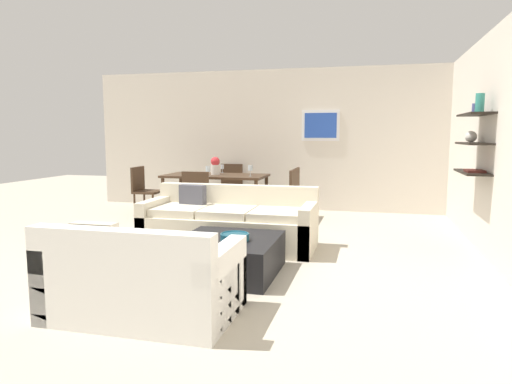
{
  "coord_description": "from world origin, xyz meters",
  "views": [
    {
      "loc": [
        1.67,
        -5.23,
        1.46
      ],
      "look_at": [
        0.28,
        0.2,
        0.75
      ],
      "focal_mm": 31.99,
      "sensor_mm": 36.0,
      "label": 1
    }
  ],
  "objects_px": {
    "coffee_table": "(228,256)",
    "wine_glass_right_near": "(250,168)",
    "wine_glass_foot": "(208,169)",
    "dining_chair_head": "(230,183)",
    "centerpiece_vase": "(215,166)",
    "sofa_beige": "(229,225)",
    "wine_glass_head": "(222,167)",
    "dining_chair_right_near": "(286,192)",
    "loveseat_white": "(142,281)",
    "dining_table": "(216,179)",
    "decorative_bowl": "(235,236)",
    "dining_chair_right_far": "(290,189)",
    "dining_chair_left_near": "(144,188)"
  },
  "relations": [
    {
      "from": "dining_table",
      "to": "dining_chair_head",
      "type": "distance_m",
      "value": 0.87
    },
    {
      "from": "coffee_table",
      "to": "wine_glass_foot",
      "type": "distance_m",
      "value": 3.13
    },
    {
      "from": "loveseat_white",
      "to": "centerpiece_vase",
      "type": "height_order",
      "value": "centerpiece_vase"
    },
    {
      "from": "wine_glass_foot",
      "to": "wine_glass_head",
      "type": "bearing_deg",
      "value": 90.0
    },
    {
      "from": "loveseat_white",
      "to": "dining_table",
      "type": "relative_size",
      "value": 0.81
    },
    {
      "from": "sofa_beige",
      "to": "dining_chair_left_near",
      "type": "xyz_separation_m",
      "value": [
        -2.21,
        1.85,
        0.21
      ]
    },
    {
      "from": "dining_table",
      "to": "dining_chair_left_near",
      "type": "distance_m",
      "value": 1.33
    },
    {
      "from": "sofa_beige",
      "to": "dining_table",
      "type": "height_order",
      "value": "sofa_beige"
    },
    {
      "from": "loveseat_white",
      "to": "wine_glass_foot",
      "type": "bearing_deg",
      "value": 102.83
    },
    {
      "from": "dining_chair_right_far",
      "to": "centerpiece_vase",
      "type": "xyz_separation_m",
      "value": [
        -1.31,
        -0.19,
        0.4
      ]
    },
    {
      "from": "dining_chair_left_near",
      "to": "decorative_bowl",
      "type": "bearing_deg",
      "value": -48.98
    },
    {
      "from": "wine_glass_foot",
      "to": "dining_chair_head",
      "type": "bearing_deg",
      "value": 90.0
    },
    {
      "from": "dining_chair_right_far",
      "to": "dining_chair_right_near",
      "type": "xyz_separation_m",
      "value": [
        0.0,
        -0.4,
        0.0
      ]
    },
    {
      "from": "dining_chair_right_near",
      "to": "dining_chair_left_near",
      "type": "bearing_deg",
      "value": 180.0
    },
    {
      "from": "dining_chair_right_near",
      "to": "dining_chair_left_near",
      "type": "distance_m",
      "value": 2.61
    },
    {
      "from": "dining_chair_right_near",
      "to": "dining_chair_head",
      "type": "relative_size",
      "value": 1.0
    },
    {
      "from": "sofa_beige",
      "to": "wine_glass_right_near",
      "type": "height_order",
      "value": "wine_glass_right_near"
    },
    {
      "from": "dining_chair_head",
      "to": "centerpiece_vase",
      "type": "xyz_separation_m",
      "value": [
        -0.01,
        -0.84,
        0.4
      ]
    },
    {
      "from": "dining_table",
      "to": "dining_chair_right_near",
      "type": "xyz_separation_m",
      "value": [
        1.3,
        -0.2,
        -0.17
      ]
    },
    {
      "from": "decorative_bowl",
      "to": "dining_chair_right_near",
      "type": "bearing_deg",
      "value": 90.63
    },
    {
      "from": "decorative_bowl",
      "to": "centerpiece_vase",
      "type": "bearing_deg",
      "value": 112.49
    },
    {
      "from": "coffee_table",
      "to": "wine_glass_head",
      "type": "distance_m",
      "value": 3.82
    },
    {
      "from": "dining_chair_left_near",
      "to": "wine_glass_foot",
      "type": "bearing_deg",
      "value": -8.0
    },
    {
      "from": "loveseat_white",
      "to": "dining_chair_left_near",
      "type": "height_order",
      "value": "dining_chair_left_near"
    },
    {
      "from": "loveseat_white",
      "to": "centerpiece_vase",
      "type": "distance_m",
      "value": 4.56
    },
    {
      "from": "wine_glass_head",
      "to": "wine_glass_foot",
      "type": "height_order",
      "value": "wine_glass_foot"
    },
    {
      "from": "centerpiece_vase",
      "to": "wine_glass_foot",
      "type": "bearing_deg",
      "value": -89.0
    },
    {
      "from": "loveseat_white",
      "to": "wine_glass_foot",
      "type": "height_order",
      "value": "wine_glass_foot"
    },
    {
      "from": "loveseat_white",
      "to": "wine_glass_head",
      "type": "xyz_separation_m",
      "value": [
        -0.92,
        4.79,
        0.56
      ]
    },
    {
      "from": "wine_glass_right_near",
      "to": "wine_glass_head",
      "type": "bearing_deg",
      "value": 143.69
    },
    {
      "from": "wine_glass_head",
      "to": "centerpiece_vase",
      "type": "bearing_deg",
      "value": -91.06
    },
    {
      "from": "loveseat_white",
      "to": "wine_glass_head",
      "type": "distance_m",
      "value": 4.91
    },
    {
      "from": "wine_glass_head",
      "to": "wine_glass_foot",
      "type": "relative_size",
      "value": 0.88
    },
    {
      "from": "wine_glass_right_near",
      "to": "dining_chair_right_near",
      "type": "bearing_deg",
      "value": -8.04
    },
    {
      "from": "dining_chair_right_far",
      "to": "decorative_bowl",
      "type": "bearing_deg",
      "value": -89.44
    },
    {
      "from": "coffee_table",
      "to": "wine_glass_right_near",
      "type": "distance_m",
      "value": 3.19
    },
    {
      "from": "sofa_beige",
      "to": "wine_glass_head",
      "type": "distance_m",
      "value": 2.66
    },
    {
      "from": "dining_chair_head",
      "to": "wine_glass_foot",
      "type": "relative_size",
      "value": 4.88
    },
    {
      "from": "wine_glass_head",
      "to": "wine_glass_right_near",
      "type": "bearing_deg",
      "value": -36.31
    },
    {
      "from": "loveseat_white",
      "to": "wine_glass_foot",
      "type": "relative_size",
      "value": 8.11
    },
    {
      "from": "dining_chair_right_far",
      "to": "dining_chair_head",
      "type": "bearing_deg",
      "value": 153.5
    },
    {
      "from": "coffee_table",
      "to": "dining_chair_left_near",
      "type": "xyz_separation_m",
      "value": [
        -2.55,
        2.97,
        0.31
      ]
    },
    {
      "from": "wine_glass_head",
      "to": "decorative_bowl",
      "type": "bearing_deg",
      "value": -69.71
    },
    {
      "from": "decorative_bowl",
      "to": "centerpiece_vase",
      "type": "height_order",
      "value": "centerpiece_vase"
    },
    {
      "from": "coffee_table",
      "to": "dining_chair_right_near",
      "type": "xyz_separation_m",
      "value": [
        0.06,
        2.97,
        0.31
      ]
    },
    {
      "from": "dining_chair_left_near",
      "to": "centerpiece_vase",
      "type": "distance_m",
      "value": 1.38
    },
    {
      "from": "dining_chair_right_far",
      "to": "centerpiece_vase",
      "type": "height_order",
      "value": "centerpiece_vase"
    },
    {
      "from": "dining_chair_right_near",
      "to": "dining_table",
      "type": "bearing_deg",
      "value": 171.32
    },
    {
      "from": "dining_chair_right_far",
      "to": "dining_table",
      "type": "bearing_deg",
      "value": -171.32
    },
    {
      "from": "dining_chair_right_far",
      "to": "dining_chair_head",
      "type": "xyz_separation_m",
      "value": [
        -1.3,
        0.65,
        0.0
      ]
    }
  ]
}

